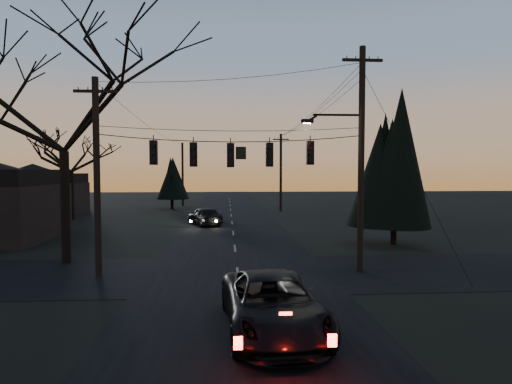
{
  "coord_description": "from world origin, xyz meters",
  "views": [
    {
      "loc": [
        -0.49,
        -8.66,
        4.59
      ],
      "look_at": [
        0.71,
        8.58,
        3.69
      ],
      "focal_mm": 30.0,
      "sensor_mm": 36.0,
      "label": 1
    }
  ],
  "objects": [
    {
      "name": "bare_tree_left",
      "position": [
        -8.34,
        12.72,
        7.67
      ],
      "size": [
        10.09,
        10.09,
        10.97
      ],
      "color": "black",
      "rests_on": "ground"
    },
    {
      "name": "main_road",
      "position": [
        0.0,
        20.0,
        0.01
      ],
      "size": [
        8.0,
        120.0,
        0.02
      ],
      "primitive_type": "cube",
      "color": "black",
      "rests_on": "ground"
    },
    {
      "name": "utility_pole_far_r",
      "position": [
        5.5,
        38.0,
        0.0
      ],
      "size": [
        1.8,
        0.3,
        8.5
      ],
      "primitive_type": null,
      "color": "black",
      "rests_on": "ground"
    },
    {
      "name": "utility_pole_far_l",
      "position": [
        -6.0,
        46.0,
        0.0
      ],
      "size": [
        0.3,
        0.3,
        8.0
      ],
      "primitive_type": null,
      "color": "black",
      "rests_on": "ground"
    },
    {
      "name": "evergreen_right",
      "position": [
        9.76,
        16.76,
        4.64
      ],
      "size": [
        4.18,
        4.18,
        8.09
      ],
      "color": "black",
      "rests_on": "ground"
    },
    {
      "name": "evergreen_dist",
      "position": [
        -6.79,
        41.47,
        3.39
      ],
      "size": [
        3.81,
        3.81,
        5.6
      ],
      "color": "black",
      "rests_on": "ground"
    },
    {
      "name": "utility_pole_right",
      "position": [
        5.5,
        10.0,
        0.0
      ],
      "size": [
        5.0,
        0.3,
        10.0
      ],
      "primitive_type": null,
      "color": "black",
      "rests_on": "ground"
    },
    {
      "name": "span_signal_assembly",
      "position": [
        -0.24,
        10.0,
        5.28
      ],
      "size": [
        11.5,
        0.44,
        1.55
      ],
      "color": "black",
      "rests_on": "ground"
    },
    {
      "name": "cross_road",
      "position": [
        0.0,
        10.0,
        0.01
      ],
      "size": [
        60.0,
        7.0,
        0.02
      ],
      "primitive_type": "cube",
      "color": "black",
      "rests_on": "ground"
    },
    {
      "name": "utility_pole_left",
      "position": [
        -6.0,
        10.0,
        0.0
      ],
      "size": [
        1.8,
        0.3,
        8.5
      ],
      "primitive_type": null,
      "color": "black",
      "rests_on": "ground"
    },
    {
      "name": "sedan_oncoming_a",
      "position": [
        -2.27,
        26.66,
        0.77
      ],
      "size": [
        3.4,
        4.85,
        1.53
      ],
      "primitive_type": "imported",
      "rotation": [
        0.0,
        0.0,
        3.54
      ],
      "color": "black",
      "rests_on": "ground"
    },
    {
      "name": "house_left_far",
      "position": [
        -20.0,
        36.0,
        2.6
      ],
      "size": [
        9.0,
        7.0,
        5.2
      ],
      "color": "black",
      "rests_on": "ground"
    },
    {
      "name": "bare_tree_dist",
      "position": [
        -14.52,
        31.1,
        6.14
      ],
      "size": [
        6.29,
        6.29,
        8.8
      ],
      "color": "black",
      "rests_on": "ground"
    },
    {
      "name": "suv_near",
      "position": [
        0.8,
        3.18,
        0.78
      ],
      "size": [
        2.98,
        5.79,
        1.56
      ],
      "primitive_type": "imported",
      "rotation": [
        0.0,
        0.0,
        0.07
      ],
      "color": "black",
      "rests_on": "ground"
    }
  ]
}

